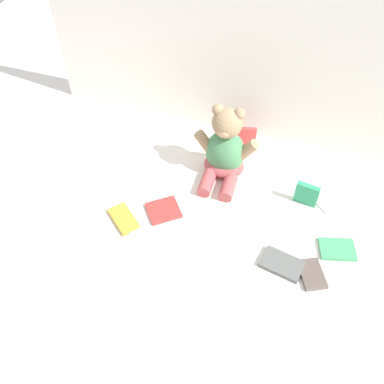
% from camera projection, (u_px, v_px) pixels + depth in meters
% --- Properties ---
extents(ground_plane, '(3.20, 3.20, 0.00)m').
position_uv_depth(ground_plane, '(195.00, 189.00, 1.58)').
color(ground_plane, silver).
extents(backdrop_drape, '(1.45, 0.03, 0.68)m').
position_uv_depth(backdrop_drape, '(228.00, 53.00, 1.57)').
color(backdrop_drape, silver).
rests_on(backdrop_drape, ground_plane).
extents(teddy_bear, '(0.25, 0.22, 0.30)m').
position_uv_depth(teddy_bear, '(225.00, 151.00, 1.55)').
color(teddy_bear, '#4C8C59').
rests_on(teddy_bear, ground_plane).
extents(book_case_0, '(0.13, 0.10, 0.01)m').
position_uv_depth(book_case_0, '(146.00, 238.00, 1.43)').
color(book_case_0, white).
rests_on(book_case_0, ground_plane).
extents(book_case_1, '(0.15, 0.15, 0.01)m').
position_uv_depth(book_case_1, '(163.00, 210.00, 1.50)').
color(book_case_1, '#BD3430').
rests_on(book_case_1, ground_plane).
extents(book_case_2, '(0.14, 0.13, 0.02)m').
position_uv_depth(book_case_2, '(124.00, 219.00, 1.47)').
color(book_case_2, gold).
rests_on(book_case_2, ground_plane).
extents(book_case_3, '(0.11, 0.13, 0.02)m').
position_uv_depth(book_case_3, '(312.00, 274.00, 1.33)').
color(book_case_3, brown).
rests_on(book_case_3, ground_plane).
extents(book_case_4, '(0.15, 0.16, 0.01)m').
position_uv_depth(book_case_4, '(331.00, 198.00, 1.54)').
color(book_case_4, '#9FA697').
rests_on(book_case_4, ground_plane).
extents(book_case_5, '(0.08, 0.04, 0.09)m').
position_uv_depth(book_case_5, '(306.00, 194.00, 1.50)').
color(book_case_5, '#2A9963').
rests_on(book_case_5, ground_plane).
extents(book_case_6, '(0.13, 0.11, 0.01)m').
position_uv_depth(book_case_6, '(337.00, 249.00, 1.39)').
color(book_case_6, '#419B63').
rests_on(book_case_6, ground_plane).
extents(book_case_7, '(0.10, 0.04, 0.11)m').
position_uv_depth(book_case_7, '(244.00, 139.00, 1.68)').
color(book_case_7, '#CB3C3A').
rests_on(book_case_7, ground_plane).
extents(book_case_8, '(0.15, 0.11, 0.02)m').
position_uv_depth(book_case_8, '(282.00, 264.00, 1.35)').
color(book_case_8, '#575956').
rests_on(book_case_8, ground_plane).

